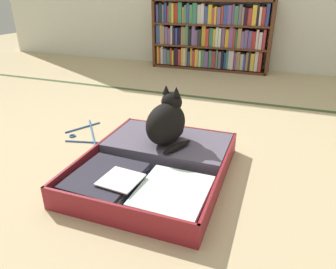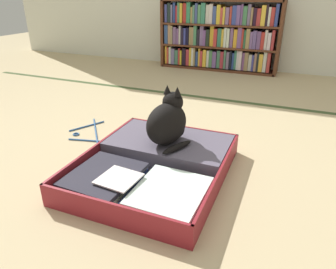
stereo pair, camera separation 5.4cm
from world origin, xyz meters
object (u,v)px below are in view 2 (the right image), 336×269
(bookshelf, at_px, (218,36))
(black_cat, at_px, (168,122))
(clothes_hanger, at_px, (89,133))
(open_suitcase, at_px, (157,163))

(bookshelf, height_order, black_cat, bookshelf)
(clothes_hanger, bearing_deg, black_cat, -11.32)
(open_suitcase, xyz_separation_m, clothes_hanger, (-0.59, 0.25, -0.04))
(bookshelf, xyz_separation_m, clothes_hanger, (-0.28, -2.06, -0.36))
(bookshelf, distance_m, clothes_hanger, 2.11)
(open_suitcase, bearing_deg, black_cat, 87.70)
(black_cat, distance_m, clothes_hanger, 0.64)
(open_suitcase, relative_size, clothes_hanger, 2.20)
(bookshelf, relative_size, clothes_hanger, 3.62)
(clothes_hanger, bearing_deg, bookshelf, 82.39)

